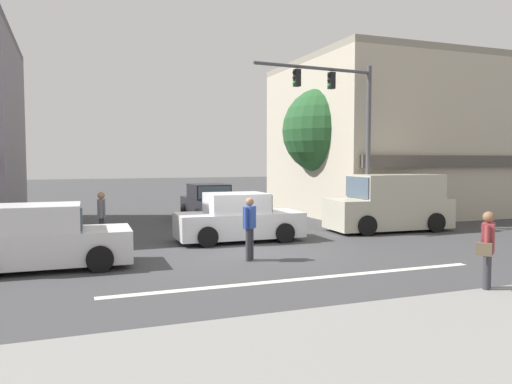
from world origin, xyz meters
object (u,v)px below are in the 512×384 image
object	(u,v)px
sedan_crossing_rightbound	(43,240)
pedestrian_far_side	(102,215)
street_tree	(326,131)
van_crossing_center	(391,204)
sedan_crossing_leftbound	(209,204)
pedestrian_foreground_with_bag	(487,248)
pedestrian_mid_crossing	(250,225)
sedan_parked_curbside	(239,219)
traffic_light_mast	(347,119)

from	to	relation	value
sedan_crossing_rightbound	pedestrian_far_side	world-z (taller)	pedestrian_far_side
street_tree	van_crossing_center	world-z (taller)	street_tree
sedan_crossing_leftbound	pedestrian_foreground_with_bag	size ratio (longest dim) A/B	2.46
sedan_crossing_leftbound	pedestrian_mid_crossing	bearing A→B (deg)	-98.80
pedestrian_mid_crossing	pedestrian_far_side	xyz separation A→B (m)	(-3.51, 3.85, 0.00)
pedestrian_mid_crossing	street_tree	bearing A→B (deg)	50.69
van_crossing_center	sedan_parked_curbside	bearing A→B (deg)	-177.52
pedestrian_foreground_with_bag	pedestrian_far_side	world-z (taller)	same
traffic_light_mast	sedan_crossing_rightbound	distance (m)	11.39
sedan_crossing_rightbound	pedestrian_foreground_with_bag	bearing A→B (deg)	-35.18
street_tree	pedestrian_far_side	bearing A→B (deg)	-156.82
street_tree	traffic_light_mast	distance (m)	4.49
street_tree	traffic_light_mast	world-z (taller)	traffic_light_mast
van_crossing_center	pedestrian_mid_crossing	xyz separation A→B (m)	(-6.89, -3.39, -0.06)
van_crossing_center	sedan_crossing_rightbound	bearing A→B (deg)	-167.89
sedan_parked_curbside	pedestrian_foreground_with_bag	xyz separation A→B (m)	(2.36, -8.06, 0.24)
street_tree	pedestrian_foreground_with_bag	distance (m)	14.00
traffic_light_mast	sedan_parked_curbside	bearing A→B (deg)	-169.37
van_crossing_center	pedestrian_far_side	distance (m)	10.40
pedestrian_foreground_with_bag	traffic_light_mast	bearing A→B (deg)	76.08
traffic_light_mast	sedan_crossing_leftbound	distance (m)	7.38
traffic_light_mast	van_crossing_center	world-z (taller)	traffic_light_mast
street_tree	pedestrian_mid_crossing	bearing A→B (deg)	-129.31
sedan_crossing_rightbound	pedestrian_foreground_with_bag	size ratio (longest dim) A/B	2.49
pedestrian_foreground_with_bag	sedan_parked_curbside	bearing A→B (deg)	106.31
street_tree	pedestrian_far_side	distance (m)	11.56
pedestrian_foreground_with_bag	street_tree	bearing A→B (deg)	74.58
sedan_parked_curbside	van_crossing_center	distance (m)	6.15
pedestrian_foreground_with_bag	van_crossing_center	bearing A→B (deg)	65.60
pedestrian_mid_crossing	pedestrian_far_side	size ratio (longest dim) A/B	1.00
sedan_crossing_rightbound	sedan_parked_curbside	bearing A→B (deg)	21.56
street_tree	traffic_light_mast	bearing A→B (deg)	-108.50
sedan_crossing_leftbound	pedestrian_far_side	xyz separation A→B (m)	(-4.93, -5.36, 0.24)
street_tree	sedan_parked_curbside	bearing A→B (deg)	-139.53
sedan_crossing_rightbound	pedestrian_far_side	bearing A→B (deg)	62.79
pedestrian_far_side	traffic_light_mast	bearing A→B (deg)	0.88
traffic_light_mast	sedan_crossing_leftbound	xyz separation A→B (m)	(-3.90, 5.22, -3.46)
street_tree	pedestrian_far_side	xyz separation A→B (m)	(-10.25, -4.39, -3.05)
street_tree	sedan_crossing_leftbound	distance (m)	6.33
street_tree	pedestrian_far_side	world-z (taller)	street_tree
street_tree	sedan_crossing_leftbound	bearing A→B (deg)	169.69
sedan_crossing_leftbound	sedan_crossing_rightbound	distance (m)	10.59
pedestrian_foreground_with_bag	pedestrian_mid_crossing	bearing A→B (deg)	122.24
sedan_crossing_rightbound	pedestrian_far_side	distance (m)	3.40
sedan_crossing_leftbound	van_crossing_center	distance (m)	7.98
street_tree	van_crossing_center	size ratio (longest dim) A/B	1.28
street_tree	sedan_crossing_leftbound	xyz separation A→B (m)	(-5.32, 0.97, -3.29)
sedan_crossing_leftbound	sedan_crossing_rightbound	bearing A→B (deg)	-127.75
sedan_parked_curbside	sedan_crossing_leftbound	world-z (taller)	same
street_tree	sedan_parked_curbside	distance (m)	8.54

